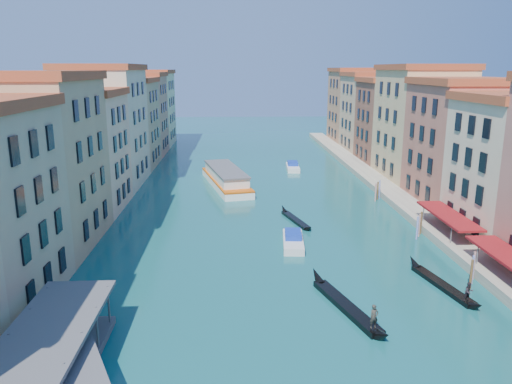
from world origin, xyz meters
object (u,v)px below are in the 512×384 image
vaporetto_stop (48,364)px  gondola_right (444,284)px  gondola_fore (346,304)px  vaporetto_far (226,178)px

vaporetto_stop → gondola_right: 34.62m
gondola_fore → gondola_right: gondola_fore is taller
gondola_fore → gondola_right: (10.16, 3.70, -0.01)m
gondola_fore → vaporetto_far: bearing=86.5°
vaporetto_stop → vaporetto_far: bearing=79.0°
gondola_fore → vaporetto_stop: bearing=-173.0°
vaporetto_stop → gondola_fore: vaporetto_stop is taller
vaporetto_far → gondola_fore: bearing=-89.6°
gondola_fore → gondola_right: bearing=3.6°
vaporetto_stop → vaporetto_far: vaporetto_stop is taller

